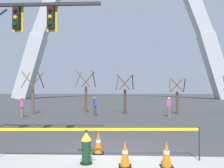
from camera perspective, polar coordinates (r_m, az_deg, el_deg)
ground_plane at (r=8.08m, az=-0.16°, el=-17.05°), size 240.00×240.00×0.00m
fire_hydrant at (r=7.04m, az=-6.38°, el=-15.46°), size 0.46×0.48×0.99m
caution_tape_barrier at (r=7.23m, az=-3.84°, el=-12.97°), size 6.33×0.36×1.04m
traffic_cone_by_hydrant at (r=6.92m, az=13.37°, el=-16.61°), size 0.36×0.36×0.73m
traffic_cone_mid_sidewalk at (r=6.80m, az=3.25°, el=-16.92°), size 0.36×0.36×0.73m
traffic_cone_curb_edge at (r=8.10m, az=-3.42°, el=-14.39°), size 0.36×0.36×0.73m
monument_arch at (r=57.35m, az=2.19°, el=17.14°), size 51.56×3.31×46.96m
tree_far_left at (r=21.91m, az=-19.04°, el=-2.65°), size 1.76×1.77×3.81m
tree_left_mid at (r=22.32m, az=-6.49°, el=-2.49°), size 1.84×1.85×3.99m
tree_center_left at (r=20.70m, az=3.23°, el=-3.14°), size 1.64×1.65×3.54m
tree_center_right at (r=21.68m, az=15.87°, el=-3.42°), size 1.49×1.50×3.19m
pedestrian_walking_left at (r=19.15m, az=13.96°, el=-5.49°), size 0.38×0.29×1.59m
pedestrian_standing_center at (r=19.47m, az=-21.44°, el=-5.36°), size 0.31×0.39×1.59m
pedestrian_walking_right at (r=19.18m, az=-4.26°, el=-5.52°), size 0.35×0.39×1.59m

